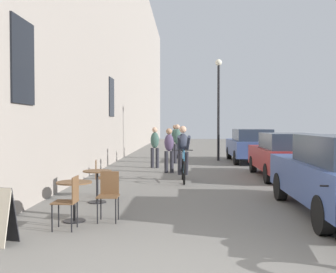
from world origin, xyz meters
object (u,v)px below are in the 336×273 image
object	(u,v)px
cafe_chair_mid_toward_street	(100,176)
pedestrian_far	(177,141)
cyclist_on_bicycle	(183,155)
parked_car_third	(250,145)
cafe_chair_near_toward_street	(69,199)
pedestrian_near	(169,148)
pedestrian_mid	(155,145)
cafe_table_mid	(97,179)
street_lamp	(219,96)
cafe_table_near	(74,193)
pedestrian_furthest	(175,140)
parked_car_second	(285,155)
cafe_chair_near_toward_wall	(109,192)

from	to	relation	value
cafe_chair_mid_toward_street	pedestrian_far	world-z (taller)	pedestrian_far
cyclist_on_bicycle	parked_car_third	world-z (taller)	cyclist_on_bicycle
cafe_chair_near_toward_street	pedestrian_near	size ratio (longest dim) A/B	0.55
cyclist_on_bicycle	pedestrian_mid	xyz separation A→B (m)	(-1.16, 3.74, 0.12)
cafe_table_mid	pedestrian_near	bearing A→B (deg)	75.92
street_lamp	pedestrian_mid	bearing A→B (deg)	-130.41
pedestrian_mid	pedestrian_near	bearing A→B (deg)	-68.11
parked_car_third	cafe_table_mid	bearing A→B (deg)	-117.17
pedestrian_far	cafe_table_near	bearing A→B (deg)	-98.74
street_lamp	parked_car_third	distance (m)	2.80
cafe_table_near	street_lamp	distance (m)	13.00
pedestrian_far	pedestrian_furthest	size ratio (longest dim) A/B	1.01
cafe_chair_near_toward_street	cyclist_on_bicycle	distance (m)	6.00
cafe_chair_near_toward_street	pedestrian_furthest	world-z (taller)	pedestrian_furthest
cafe_chair_near_toward_street	parked_car_second	world-z (taller)	parked_car_second
cafe_chair_near_toward_street	parked_car_third	world-z (taller)	parked_car_third
pedestrian_near	parked_car_second	world-z (taller)	pedestrian_near
cafe_table_near	pedestrian_mid	world-z (taller)	pedestrian_mid
pedestrian_near	street_lamp	world-z (taller)	street_lamp
cafe_chair_near_toward_wall	street_lamp	xyz separation A→B (m)	(3.01, 12.13, 2.59)
pedestrian_far	pedestrian_furthest	world-z (taller)	pedestrian_far
parked_car_third	cyclist_on_bicycle	bearing A→B (deg)	-115.95
pedestrian_furthest	parked_car_third	xyz separation A→B (m)	(3.56, -1.82, -0.18)
pedestrian_mid	pedestrian_far	xyz separation A→B (m)	(0.88, 1.93, 0.07)
cafe_chair_mid_toward_street	parked_car_second	xyz separation A→B (m)	(5.30, 3.62, 0.25)
cafe_chair_near_toward_street	cafe_chair_mid_toward_street	bearing A→B (deg)	92.27
cafe_chair_near_toward_street	street_lamp	size ratio (longest dim) A/B	0.18
cafe_chair_mid_toward_street	street_lamp	xyz separation A→B (m)	(3.66, 9.80, 2.59)
pedestrian_near	street_lamp	distance (m)	5.82
cyclist_on_bicycle	street_lamp	size ratio (longest dim) A/B	0.36
pedestrian_near	pedestrian_far	distance (m)	3.53
pedestrian_far	parked_car_third	size ratio (longest dim) A/B	0.41
cafe_table_near	pedestrian_near	xyz separation A→B (m)	(1.43, 7.29, 0.39)
pedestrian_mid	street_lamp	size ratio (longest dim) A/B	0.34
cafe_table_near	cafe_chair_near_toward_street	distance (m)	0.57
cafe_chair_near_toward_street	street_lamp	bearing A→B (deg)	74.48
cyclist_on_bicycle	parked_car_second	distance (m)	3.43
cafe_table_near	pedestrian_mid	size ratio (longest dim) A/B	0.44
cafe_chair_near_toward_wall	pedestrian_near	xyz separation A→B (m)	(0.81, 7.21, 0.39)
cafe_table_near	cafe_table_mid	bearing A→B (deg)	88.91
cafe_chair_near_toward_wall	cyclist_on_bicycle	bearing A→B (deg)	75.25
cafe_chair_near_toward_wall	pedestrian_far	size ratio (longest dim) A/B	0.51
pedestrian_near	cafe_table_mid	bearing A→B (deg)	-104.08
pedestrian_mid	cafe_table_mid	bearing A→B (deg)	-96.01
cafe_table_mid	pedestrian_far	xyz separation A→B (m)	(1.63, 9.07, 0.47)
cafe_chair_near_toward_wall	pedestrian_far	distance (m)	10.79
cafe_table_mid	cafe_chair_mid_toward_street	xyz separation A→B (m)	(-0.07, 0.68, -0.00)
cafe_chair_near_toward_street	parked_car_third	size ratio (longest dim) A/B	0.21
cafe_table_mid	street_lamp	xyz separation A→B (m)	(3.59, 10.47, 2.59)
cafe_chair_near_toward_wall	pedestrian_mid	bearing A→B (deg)	88.89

